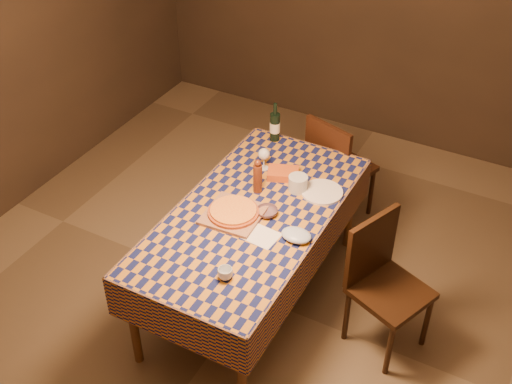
% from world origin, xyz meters
% --- Properties ---
extents(room, '(5.00, 5.10, 2.70)m').
position_xyz_m(room, '(0.00, 0.00, 1.35)').
color(room, brown).
rests_on(room, ground).
extents(dining_table, '(0.94, 1.84, 0.77)m').
position_xyz_m(dining_table, '(0.00, 0.00, 0.69)').
color(dining_table, brown).
rests_on(dining_table, ground).
extents(cutting_board, '(0.37, 0.37, 0.02)m').
position_xyz_m(cutting_board, '(-0.09, -0.09, 0.78)').
color(cutting_board, '#9D6849').
rests_on(cutting_board, dining_table).
extents(pizza, '(0.34, 0.34, 0.03)m').
position_xyz_m(pizza, '(-0.09, -0.09, 0.81)').
color(pizza, '#A4431B').
rests_on(pizza, cutting_board).
extents(pepper_mill, '(0.08, 0.08, 0.25)m').
position_xyz_m(pepper_mill, '(-0.08, 0.22, 0.89)').
color(pepper_mill, '#502212').
rests_on(pepper_mill, dining_table).
extents(bowl, '(0.18, 0.18, 0.04)m').
position_xyz_m(bowl, '(0.09, 0.02, 0.79)').
color(bowl, '#5B414C').
rests_on(bowl, dining_table).
extents(wine_glass, '(0.08, 0.08, 0.16)m').
position_xyz_m(wine_glass, '(-0.16, 0.47, 0.89)').
color(wine_glass, silver).
rests_on(wine_glass, dining_table).
extents(wine_bottle, '(0.10, 0.10, 0.30)m').
position_xyz_m(wine_bottle, '(-0.26, 0.84, 0.88)').
color(wine_bottle, black).
rests_on(wine_bottle, dining_table).
extents(deli_tub, '(0.17, 0.17, 0.11)m').
position_xyz_m(deli_tub, '(0.15, 0.35, 0.82)').
color(deli_tub, silver).
rests_on(deli_tub, dining_table).
extents(takeout_container, '(0.25, 0.21, 0.05)m').
position_xyz_m(takeout_container, '(0.00, 0.44, 0.80)').
color(takeout_container, '#C34E19').
rests_on(takeout_container, dining_table).
extents(white_plate, '(0.33, 0.33, 0.02)m').
position_xyz_m(white_plate, '(0.31, 0.40, 0.78)').
color(white_plate, white).
rests_on(white_plate, dining_table).
extents(tumbler, '(0.10, 0.10, 0.07)m').
position_xyz_m(tumbler, '(0.14, -0.59, 0.81)').
color(tumbler, white).
rests_on(tumbler, dining_table).
extents(flour_patch, '(0.24, 0.20, 0.00)m').
position_xyz_m(flour_patch, '(0.15, -0.18, 0.77)').
color(flour_patch, white).
rests_on(flour_patch, dining_table).
extents(flour_bag, '(0.21, 0.16, 0.06)m').
position_xyz_m(flour_bag, '(0.36, -0.10, 0.80)').
color(flour_bag, '#ADC1DD').
rests_on(flour_bag, dining_table).
extents(chair_far, '(0.53, 0.54, 0.93)m').
position_xyz_m(chair_far, '(0.15, 1.08, 0.52)').
color(chair_far, black).
rests_on(chair_far, ground).
extents(chair_right, '(0.55, 0.55, 0.93)m').
position_xyz_m(chair_right, '(0.87, 0.09, 0.52)').
color(chair_right, black).
rests_on(chair_right, ground).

